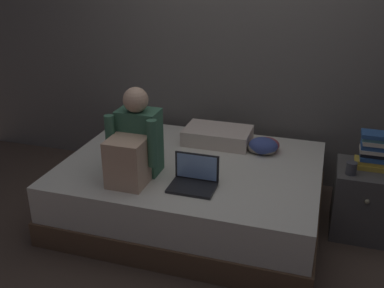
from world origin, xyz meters
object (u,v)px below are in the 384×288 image
Objects in this scene: bed at (192,190)px; clothes_pile at (264,146)px; laptop at (194,179)px; mug at (351,168)px; person_sitting at (134,145)px; book_stack at (374,151)px; pillow at (218,136)px; nightstand at (363,201)px.

bed is 7.98× the size of clothes_pile.
mug is at bearing 21.77° from laptop.
bed is 3.05× the size of person_sitting.
bed is at bearing -144.31° from clothes_pile.
laptop is 1.16× the size of book_stack.
bed is 1.22m from mug.
book_stack is at bearing -10.86° from pillow.
pillow is 2.23× the size of clothes_pile.
mug reaches higher than bed.
laptop reaches higher than nightstand.
bed is at bearing -176.97° from mug.
book_stack is at bearing 45.57° from mug.
bed is 1.40m from book_stack.
laptop is 3.56× the size of mug.
person_sitting is at bearing 177.36° from laptop.
clothes_pile is at bearing 167.40° from nightstand.
clothes_pile is at bearing 62.35° from laptop.
pillow is 0.42m from clothes_pile.
pillow is 1.26m from book_stack.
person_sitting is 1.10m from clothes_pile.
bed is 7.23× the size of book_stack.
pillow is (0.42, 0.78, -0.19)m from person_sitting.
clothes_pile is at bearing 155.94° from mug.
pillow is at bearing 62.04° from person_sitting.
nightstand is 0.86m from clothes_pile.
clothes_pile is (0.50, 0.36, 0.30)m from bed.
book_stack is 0.23m from mug.
laptop is at bearing -70.27° from bed.
laptop reaches higher than pillow.
book_stack is (1.64, 0.55, -0.06)m from person_sitting.
mug is at bearing 14.82° from person_sitting.
mug is (1.17, 0.06, 0.34)m from bed.
laptop reaches higher than bed.
person_sitting is 1.73m from book_stack.
mug is (1.08, -0.39, 0.03)m from pillow.
person_sitting is at bearing -139.97° from clothes_pile.
pillow is 1.15m from mug.
clothes_pile is (0.41, -0.09, -0.01)m from pillow.
laptop is 0.81m from pillow.
book_stack reaches higher than clothes_pile.
pillow is at bearing 169.14° from book_stack.
clothes_pile is (-0.80, 0.18, 0.27)m from nightstand.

